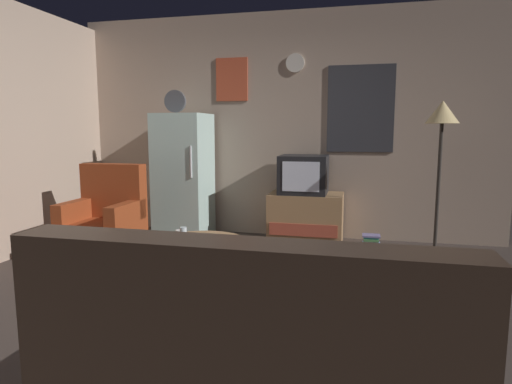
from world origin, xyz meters
name	(u,v)px	position (x,y,z in m)	size (l,w,h in m)	color
ground_plane	(224,309)	(0.00, 0.00, 0.00)	(12.00, 12.00, 0.00)	#3D332D
wall_with_art	(283,126)	(0.01, 2.45, 1.36)	(5.20, 0.12, 2.70)	tan
fridge	(184,176)	(-1.14, 2.02, 0.75)	(0.60, 0.62, 1.77)	silver
tv_stand	(306,218)	(0.35, 2.09, 0.29)	(0.84, 0.53, 0.58)	#9E754C
crt_tv	(304,174)	(0.31, 2.09, 0.80)	(0.54, 0.51, 0.44)	black
standing_lamp	(442,125)	(1.70, 1.67, 1.36)	(0.32, 0.32, 1.59)	#332D28
coffee_table	(201,269)	(-0.24, 0.19, 0.23)	(0.72, 0.72, 0.45)	#9E754C
wine_glass	(183,237)	(-0.30, -0.01, 0.53)	(0.05, 0.05, 0.15)	silver
mug_ceramic_white	(180,236)	(-0.39, 0.15, 0.50)	(0.08, 0.08, 0.09)	silver
remote_control	(188,242)	(-0.30, 0.09, 0.46)	(0.15, 0.04, 0.02)	black
armchair	(104,226)	(-1.56, 0.95, 0.34)	(0.68, 0.68, 0.96)	maroon
couch	(252,369)	(0.53, -1.27, 0.31)	(1.70, 0.80, 0.92)	#38281E
book_stack	(371,241)	(1.09, 2.04, 0.07)	(0.20, 0.16, 0.14)	#3C9F63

